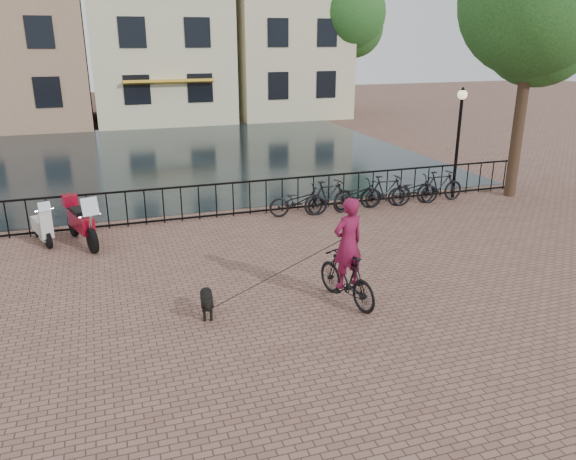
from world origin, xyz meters
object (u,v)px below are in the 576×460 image
object	(u,v)px
cyclist	(347,257)
scooter	(40,219)
lamp_post	(459,125)
motorcycle	(81,217)
dog	(207,303)

from	to	relation	value
cyclist	scooter	xyz separation A→B (m)	(-5.93, 5.60, -0.34)
lamp_post	motorcycle	bearing A→B (deg)	-176.59
lamp_post	dog	bearing A→B (deg)	-148.71
lamp_post	motorcycle	distance (m)	11.50
scooter	dog	bearing A→B (deg)	-77.27
motorcycle	cyclist	bearing A→B (deg)	-63.94
lamp_post	scooter	xyz separation A→B (m)	(-12.33, -0.23, -1.76)
scooter	cyclist	bearing A→B (deg)	-61.80
lamp_post	cyclist	size ratio (longest dim) A/B	1.37
motorcycle	scooter	world-z (taller)	motorcycle
cyclist	dog	distance (m)	2.81
dog	motorcycle	size ratio (longest dim) A/B	0.42
dog	cyclist	bearing A→B (deg)	1.79
scooter	lamp_post	bearing A→B (deg)	-17.37
lamp_post	motorcycle	size ratio (longest dim) A/B	1.67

